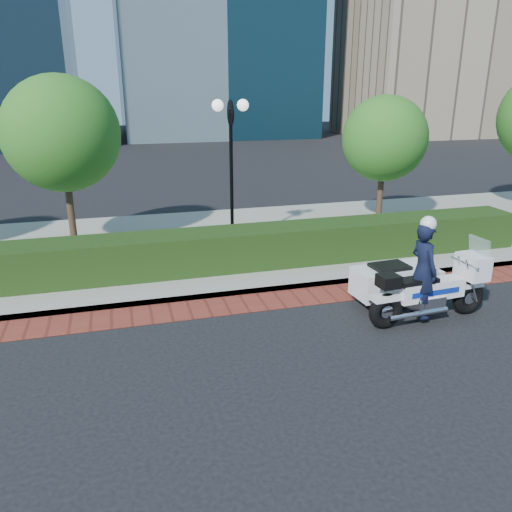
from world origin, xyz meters
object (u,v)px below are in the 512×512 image
object	(u,v)px
lamppost	(231,152)
tree_b	(61,134)
tree_c	(385,139)
police_motorcycle	(414,280)

from	to	relation	value
lamppost	tree_b	distance (m)	4.71
tree_c	police_motorcycle	xyz separation A→B (m)	(-2.75, -6.46, -2.27)
tree_b	police_motorcycle	xyz separation A→B (m)	(7.25, -6.46, -2.65)
lamppost	police_motorcycle	distance (m)	6.24
tree_b	police_motorcycle	world-z (taller)	tree_b
tree_b	police_motorcycle	size ratio (longest dim) A/B	1.73
lamppost	police_motorcycle	world-z (taller)	lamppost
tree_c	police_motorcycle	size ratio (longest dim) A/B	1.53
tree_b	tree_c	bearing A→B (deg)	-0.00
tree_c	lamppost	bearing A→B (deg)	-166.70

